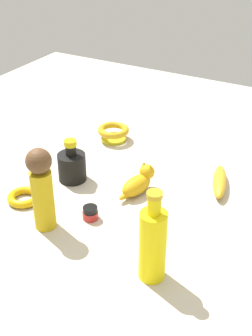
{
  "coord_description": "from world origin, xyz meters",
  "views": [
    {
      "loc": [
        -0.53,
        0.95,
        0.74
      ],
      "look_at": [
        0.0,
        0.0,
        0.08
      ],
      "focal_mm": 48.02,
      "sensor_mm": 36.0,
      "label": 1
    }
  ],
  "objects_px": {
    "cat_figurine": "(139,182)",
    "bangle": "(24,197)",
    "nail_polish_jar": "(90,213)",
    "bottle_tall": "(153,243)",
    "bowl": "(113,132)",
    "person_figure_adult": "(42,187)",
    "bottle_short": "(72,165)",
    "banana": "(220,181)"
  },
  "relations": [
    {
      "from": "bowl",
      "to": "bottle_short",
      "type": "relative_size",
      "value": 0.83
    },
    {
      "from": "bangle",
      "to": "nail_polish_jar",
      "type": "relative_size",
      "value": 2.23
    },
    {
      "from": "bangle",
      "to": "bottle_tall",
      "type": "xyz_separation_m",
      "value": [
        -0.44,
        0.09,
        0.08
      ]
    },
    {
      "from": "nail_polish_jar",
      "to": "banana",
      "type": "distance_m",
      "value": 0.4
    },
    {
      "from": "bangle",
      "to": "bowl",
      "type": "xyz_separation_m",
      "value": [
        -0.03,
        -0.44,
        0.02
      ]
    },
    {
      "from": "bottle_tall",
      "to": "person_figure_adult",
      "type": "relative_size",
      "value": 1.0
    },
    {
      "from": "bowl",
      "to": "bottle_tall",
      "type": "xyz_separation_m",
      "value": [
        -0.41,
        0.53,
        0.06
      ]
    },
    {
      "from": "bangle",
      "to": "person_figure_adult",
      "type": "height_order",
      "value": "person_figure_adult"
    },
    {
      "from": "bottle_short",
      "to": "person_figure_adult",
      "type": "xyz_separation_m",
      "value": [
        -0.07,
        0.22,
        0.07
      ]
    },
    {
      "from": "bottle_tall",
      "to": "nail_polish_jar",
      "type": "bearing_deg",
      "value": -25.15
    },
    {
      "from": "bottle_short",
      "to": "banana",
      "type": "distance_m",
      "value": 0.44
    },
    {
      "from": "person_figure_adult",
      "to": "banana",
      "type": "xyz_separation_m",
      "value": [
        -0.34,
        -0.39,
        -0.1
      ]
    },
    {
      "from": "bangle",
      "to": "nail_polish_jar",
      "type": "bearing_deg",
      "value": -173.83
    },
    {
      "from": "banana",
      "to": "bangle",
      "type": "bearing_deg",
      "value": 108.24
    },
    {
      "from": "bowl",
      "to": "person_figure_adult",
      "type": "xyz_separation_m",
      "value": [
        -0.09,
        0.5,
        0.09
      ]
    },
    {
      "from": "nail_polish_jar",
      "to": "banana",
      "type": "relative_size",
      "value": 0.25
    },
    {
      "from": "bangle",
      "to": "banana",
      "type": "bearing_deg",
      "value": -144.07
    },
    {
      "from": "bangle",
      "to": "person_figure_adult",
      "type": "relative_size",
      "value": 0.41
    },
    {
      "from": "banana",
      "to": "nail_polish_jar",
      "type": "bearing_deg",
      "value": 123.33
    },
    {
      "from": "banana",
      "to": "bottle_tall",
      "type": "bearing_deg",
      "value": 160.23
    },
    {
      "from": "bowl",
      "to": "person_figure_adult",
      "type": "height_order",
      "value": "person_figure_adult"
    },
    {
      "from": "bottle_short",
      "to": "bottle_tall",
      "type": "bearing_deg",
      "value": 147.5
    },
    {
      "from": "person_figure_adult",
      "to": "banana",
      "type": "relative_size",
      "value": 1.33
    },
    {
      "from": "bottle_short",
      "to": "bottle_tall",
      "type": "xyz_separation_m",
      "value": [
        -0.39,
        0.25,
        0.05
      ]
    },
    {
      "from": "bottle_short",
      "to": "bottle_tall",
      "type": "relative_size",
      "value": 0.58
    },
    {
      "from": "bangle",
      "to": "bottle_tall",
      "type": "height_order",
      "value": "bottle_tall"
    },
    {
      "from": "bottle_short",
      "to": "bottle_tall",
      "type": "distance_m",
      "value": 0.46
    },
    {
      "from": "cat_figurine",
      "to": "bottle_short",
      "type": "relative_size",
      "value": 1.05
    },
    {
      "from": "bangle",
      "to": "nail_polish_jar",
      "type": "xyz_separation_m",
      "value": [
        -0.21,
        -0.02,
        0.01
      ]
    },
    {
      "from": "bottle_tall",
      "to": "banana",
      "type": "xyz_separation_m",
      "value": [
        -0.02,
        -0.42,
        -0.08
      ]
    },
    {
      "from": "bangle",
      "to": "bowl",
      "type": "distance_m",
      "value": 0.44
    },
    {
      "from": "bottle_tall",
      "to": "bottle_short",
      "type": "bearing_deg",
      "value": -32.5
    },
    {
      "from": "bangle",
      "to": "bottle_short",
      "type": "bearing_deg",
      "value": -109.2
    },
    {
      "from": "bangle",
      "to": "bottle_tall",
      "type": "relative_size",
      "value": 0.41
    },
    {
      "from": "nail_polish_jar",
      "to": "bottle_tall",
      "type": "height_order",
      "value": "bottle_tall"
    },
    {
      "from": "nail_polish_jar",
      "to": "person_figure_adult",
      "type": "relative_size",
      "value": 0.19
    },
    {
      "from": "bottle_short",
      "to": "nail_polish_jar",
      "type": "distance_m",
      "value": 0.21
    },
    {
      "from": "nail_polish_jar",
      "to": "bowl",
      "type": "bearing_deg",
      "value": -67.43
    },
    {
      "from": "cat_figurine",
      "to": "bangle",
      "type": "height_order",
      "value": "cat_figurine"
    },
    {
      "from": "bottle_short",
      "to": "banana",
      "type": "relative_size",
      "value": 0.77
    },
    {
      "from": "nail_polish_jar",
      "to": "cat_figurine",
      "type": "bearing_deg",
      "value": -107.43
    },
    {
      "from": "bangle",
      "to": "bottle_short",
      "type": "distance_m",
      "value": 0.17
    }
  ]
}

